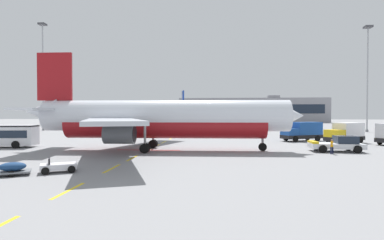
{
  "coord_description": "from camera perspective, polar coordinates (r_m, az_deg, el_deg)",
  "views": [
    {
      "loc": [
        26.87,
        -15.88,
        4.54
      ],
      "look_at": [
        22.69,
        31.06,
        3.58
      ],
      "focal_mm": 28.96,
      "sensor_mm": 36.0,
      "label": 1
    }
  ],
  "objects": [
    {
      "name": "ground",
      "position": [
        57.58,
        18.29,
        -3.42
      ],
      "size": [
        400.0,
        400.0,
        0.0
      ],
      "primitive_type": "plane",
      "color": "gray"
    },
    {
      "name": "apron_paint_markings",
      "position": [
        53.61,
        -4.46,
        -3.7
      ],
      "size": [
        8.0,
        94.03,
        0.01
      ],
      "color": "yellow",
      "rests_on": "ground"
    },
    {
      "name": "airliner_foreground",
      "position": [
        38.41,
        -5.8,
        0.28
      ],
      "size": [
        34.74,
        34.61,
        12.2
      ],
      "color": "silver",
      "rests_on": "ground"
    },
    {
      "name": "pushback_tug",
      "position": [
        41.09,
        25.28,
        -4.03
      ],
      "size": [
        6.07,
        3.32,
        2.08
      ],
      "color": "silver",
      "rests_on": "ground"
    },
    {
      "name": "airliner_mid_left",
      "position": [
        77.08,
        -0.86,
        0.47
      ],
      "size": [
        30.94,
        31.62,
        11.14
      ],
      "color": "silver",
      "rests_on": "ground"
    },
    {
      "name": "catering_truck",
      "position": [
        54.83,
        19.73,
        -1.93
      ],
      "size": [
        7.35,
        5.21,
        3.14
      ],
      "color": "black",
      "rests_on": "ground"
    },
    {
      "name": "ground_power_truck",
      "position": [
        53.36,
        26.41,
        -2.07
      ],
      "size": [
        7.1,
        6.01,
        3.14
      ],
      "color": "black",
      "rests_on": "ground"
    },
    {
      "name": "baggage_train",
      "position": [
        26.47,
        -30.08,
        -7.72
      ],
      "size": [
        8.22,
        5.48,
        1.14
      ],
      "color": "silver",
      "rests_on": "ground"
    },
    {
      "name": "ground_crew_worker",
      "position": [
        38.31,
        24.35,
        -4.33
      ],
      "size": [
        0.42,
        0.57,
        1.66
      ],
      "color": "#191E38",
      "rests_on": "ground"
    },
    {
      "name": "apron_light_mast_near",
      "position": [
        94.14,
        -25.77,
        9.08
      ],
      "size": [
        1.8,
        1.8,
        28.99
      ],
      "color": "slate",
      "rests_on": "ground"
    },
    {
      "name": "apron_light_mast_far",
      "position": [
        89.27,
        29.62,
        8.55
      ],
      "size": [
        1.8,
        1.8,
        26.3
      ],
      "color": "slate",
      "rests_on": "ground"
    },
    {
      "name": "terminal_satellite",
      "position": [
        169.4,
        10.93,
        1.76
      ],
      "size": [
        76.47,
        18.23,
        14.29
      ],
      "color": "gray",
      "rests_on": "ground"
    }
  ]
}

